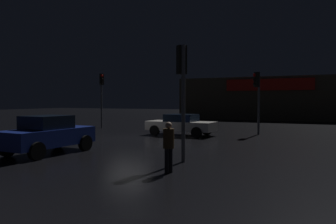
{
  "coord_description": "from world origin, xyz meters",
  "views": [
    {
      "loc": [
        9.82,
        -16.22,
        2.21
      ],
      "look_at": [
        -0.03,
        5.87,
        1.36
      ],
      "focal_mm": 34.41,
      "sensor_mm": 36.0,
      "label": 1
    }
  ],
  "objects_px": {
    "store_building": "(273,99)",
    "traffic_signal_opposite": "(102,89)",
    "car_near": "(48,134)",
    "traffic_signal_cross_left": "(182,78)",
    "traffic_signal_main": "(257,90)",
    "car_far": "(181,124)",
    "pedestrian": "(169,144)"
  },
  "relations": [
    {
      "from": "traffic_signal_main",
      "to": "traffic_signal_cross_left",
      "type": "relative_size",
      "value": 0.97
    },
    {
      "from": "store_building",
      "to": "traffic_signal_cross_left",
      "type": "height_order",
      "value": "store_building"
    },
    {
      "from": "traffic_signal_main",
      "to": "car_near",
      "type": "bearing_deg",
      "value": -121.01
    },
    {
      "from": "traffic_signal_main",
      "to": "traffic_signal_cross_left",
      "type": "height_order",
      "value": "traffic_signal_cross_left"
    },
    {
      "from": "store_building",
      "to": "pedestrian",
      "type": "distance_m",
      "value": 32.18
    },
    {
      "from": "car_far",
      "to": "traffic_signal_opposite",
      "type": "bearing_deg",
      "value": 161.53
    },
    {
      "from": "car_near",
      "to": "pedestrian",
      "type": "distance_m",
      "value": 6.18
    },
    {
      "from": "store_building",
      "to": "car_near",
      "type": "xyz_separation_m",
      "value": [
        -5.68,
        -30.91,
        -1.66
      ]
    },
    {
      "from": "traffic_signal_opposite",
      "to": "car_far",
      "type": "relative_size",
      "value": 0.98
    },
    {
      "from": "traffic_signal_cross_left",
      "to": "car_near",
      "type": "xyz_separation_m",
      "value": [
        -5.74,
        -0.68,
        -2.21
      ]
    },
    {
      "from": "traffic_signal_main",
      "to": "traffic_signal_opposite",
      "type": "relative_size",
      "value": 0.92
    },
    {
      "from": "traffic_signal_cross_left",
      "to": "pedestrian",
      "type": "relative_size",
      "value": 2.69
    },
    {
      "from": "car_near",
      "to": "traffic_signal_opposite",
      "type": "bearing_deg",
      "value": 115.81
    },
    {
      "from": "store_building",
      "to": "traffic_signal_opposite",
      "type": "xyz_separation_m",
      "value": [
        -11.28,
        -19.35,
        0.72
      ]
    },
    {
      "from": "traffic_signal_main",
      "to": "car_far",
      "type": "xyz_separation_m",
      "value": [
        -4.37,
        -2.43,
        -2.2
      ]
    },
    {
      "from": "traffic_signal_opposite",
      "to": "car_far",
      "type": "bearing_deg",
      "value": -18.47
    },
    {
      "from": "traffic_signal_opposite",
      "to": "car_near",
      "type": "distance_m",
      "value": 13.07
    },
    {
      "from": "car_near",
      "to": "pedestrian",
      "type": "relative_size",
      "value": 2.58
    },
    {
      "from": "car_near",
      "to": "traffic_signal_cross_left",
      "type": "bearing_deg",
      "value": 6.79
    },
    {
      "from": "car_near",
      "to": "store_building",
      "type": "bearing_deg",
      "value": 79.58
    },
    {
      "from": "traffic_signal_opposite",
      "to": "car_far",
      "type": "distance_m",
      "value": 8.82
    },
    {
      "from": "store_building",
      "to": "car_near",
      "type": "relative_size",
      "value": 5.28
    },
    {
      "from": "traffic_signal_opposite",
      "to": "traffic_signal_cross_left",
      "type": "height_order",
      "value": "traffic_signal_opposite"
    },
    {
      "from": "store_building",
      "to": "pedestrian",
      "type": "height_order",
      "value": "store_building"
    },
    {
      "from": "traffic_signal_main",
      "to": "car_near",
      "type": "xyz_separation_m",
      "value": [
        -6.8,
        -11.31,
        -2.1
      ]
    },
    {
      "from": "store_building",
      "to": "traffic_signal_main",
      "type": "bearing_deg",
      "value": -86.75
    },
    {
      "from": "traffic_signal_cross_left",
      "to": "pedestrian",
      "type": "bearing_deg",
      "value": -80.64
    },
    {
      "from": "traffic_signal_main",
      "to": "store_building",
      "type": "bearing_deg",
      "value": 93.25
    },
    {
      "from": "pedestrian",
      "to": "store_building",
      "type": "bearing_deg",
      "value": 90.66
    },
    {
      "from": "traffic_signal_main",
      "to": "car_near",
      "type": "relative_size",
      "value": 1.01
    },
    {
      "from": "traffic_signal_main",
      "to": "car_near",
      "type": "distance_m",
      "value": 13.36
    },
    {
      "from": "traffic_signal_opposite",
      "to": "car_far",
      "type": "height_order",
      "value": "traffic_signal_opposite"
    }
  ]
}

